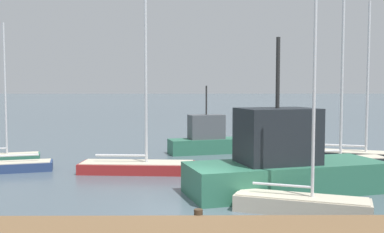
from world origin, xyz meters
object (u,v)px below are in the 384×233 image
object	(u,v)px
sailboat_0	(357,153)
sailboat_1	(1,155)
sailboat_2	(301,202)
fishing_boat_1	(209,139)
fishing_boat_2	(283,163)
sailboat_4	(332,162)
sailboat_3	(138,164)
sailboat_6	(0,164)

from	to	relation	value
sailboat_0	sailboat_1	size ratio (longest dim) A/B	1.16
sailboat_0	sailboat_2	world-z (taller)	sailboat_0
fishing_boat_1	fishing_boat_2	bearing A→B (deg)	87.46
sailboat_0	sailboat_4	bearing A→B (deg)	-109.79
sailboat_1	fishing_boat_2	world-z (taller)	sailboat_1
sailboat_2	fishing_boat_2	bearing A→B (deg)	110.14
sailboat_0	sailboat_2	xyz separation A→B (m)	(-5.97, -10.59, -0.04)
fishing_boat_2	fishing_boat_1	bearing A→B (deg)	-92.77
sailboat_1	sailboat_3	world-z (taller)	sailboat_3
sailboat_1	fishing_boat_2	xyz separation A→B (m)	(14.17, -7.23, 0.78)
sailboat_2	sailboat_1	bearing A→B (deg)	164.56
sailboat_4	fishing_boat_1	xyz separation A→B (m)	(-5.84, 6.00, 0.41)
sailboat_3	fishing_boat_2	distance (m)	7.44
sailboat_2	sailboat_3	bearing A→B (deg)	151.72
sailboat_1	sailboat_6	bearing A→B (deg)	-85.15
sailboat_3	fishing_boat_1	world-z (taller)	sailboat_3
sailboat_4	sailboat_1	bearing A→B (deg)	164.47
sailboat_1	sailboat_4	size ratio (longest dim) A/B	0.90
sailboat_0	sailboat_1	world-z (taller)	sailboat_0
sailboat_3	sailboat_1	bearing A→B (deg)	162.36
sailboat_3	fishing_boat_1	distance (m)	7.43
fishing_boat_2	sailboat_1	bearing A→B (deg)	-42.79
sailboat_1	sailboat_3	distance (m)	8.59
sailboat_0	sailboat_6	xyz separation A→B (m)	(-18.94, -3.40, -0.02)
sailboat_0	fishing_boat_2	world-z (taller)	sailboat_0
sailboat_0	fishing_boat_2	distance (m)	9.79
fishing_boat_1	sailboat_6	bearing A→B (deg)	14.67
sailboat_2	sailboat_6	size ratio (longest dim) A/B	0.84
fishing_boat_2	sailboat_4	bearing A→B (deg)	-143.27
sailboat_2	sailboat_3	size ratio (longest dim) A/B	0.70
fishing_boat_2	sailboat_0	bearing A→B (deg)	-143.48
fishing_boat_2	sailboat_3	bearing A→B (deg)	-49.17
sailboat_0	sailboat_3	xyz separation A→B (m)	(-12.16, -3.64, 0.03)
sailboat_1	sailboat_4	world-z (taller)	sailboat_4
sailboat_6	sailboat_2	bearing A→B (deg)	135.87
fishing_boat_1	fishing_boat_2	world-z (taller)	fishing_boat_2
sailboat_0	fishing_boat_2	bearing A→B (deg)	-109.50
fishing_boat_1	sailboat_2	bearing A→B (deg)	84.75
sailboat_0	fishing_boat_1	xyz separation A→B (m)	(-8.39, 2.75, 0.47)
sailboat_0	sailboat_6	world-z (taller)	sailboat_0
sailboat_1	sailboat_6	world-z (taller)	sailboat_6
sailboat_4	sailboat_6	distance (m)	16.40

